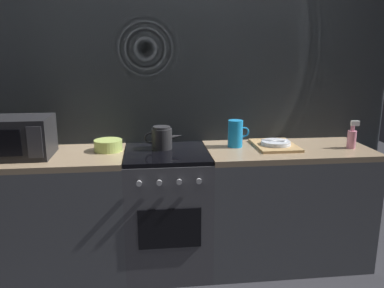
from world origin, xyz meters
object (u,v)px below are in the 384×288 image
(microwave, at_px, (16,137))
(dish_pile, at_px, (275,144))
(mixing_bowl, at_px, (108,145))
(stove_unit, at_px, (167,210))
(spray_bottle, at_px, (352,137))
(kettle, at_px, (162,138))
(pitcher, at_px, (236,134))

(microwave, distance_m, dish_pile, 1.82)
(microwave, distance_m, mixing_bowl, 0.61)
(stove_unit, relative_size, spray_bottle, 4.43)
(dish_pile, height_order, spray_bottle, spray_bottle)
(microwave, relative_size, dish_pile, 1.15)
(microwave, height_order, kettle, microwave)
(stove_unit, distance_m, pitcher, 0.76)
(kettle, bearing_deg, microwave, -174.12)
(stove_unit, xyz_separation_m, pitcher, (0.52, 0.08, 0.55))
(spray_bottle, bearing_deg, kettle, 174.18)
(mixing_bowl, relative_size, pitcher, 1.00)
(pitcher, bearing_deg, spray_bottle, -9.45)
(mixing_bowl, xyz_separation_m, dish_pile, (1.22, -0.03, -0.02))
(spray_bottle, bearing_deg, pitcher, 170.55)
(kettle, height_order, dish_pile, kettle)
(mixing_bowl, distance_m, pitcher, 0.93)
(mixing_bowl, bearing_deg, pitcher, 0.73)
(stove_unit, relative_size, dish_pile, 2.25)
(pitcher, bearing_deg, stove_unit, -170.77)
(microwave, xyz_separation_m, dish_pile, (1.82, 0.06, -0.12))
(stove_unit, bearing_deg, dish_pile, 3.03)
(mixing_bowl, xyz_separation_m, spray_bottle, (1.77, -0.13, 0.04))
(kettle, relative_size, dish_pile, 0.71)
(stove_unit, xyz_separation_m, kettle, (-0.03, 0.09, 0.53))
(stove_unit, distance_m, spray_bottle, 1.46)
(dish_pile, bearing_deg, spray_bottle, -10.22)
(stove_unit, bearing_deg, microwave, -179.14)
(stove_unit, bearing_deg, kettle, 107.32)
(stove_unit, xyz_separation_m, dish_pile, (0.81, 0.04, 0.47))
(microwave, bearing_deg, dish_pile, 1.83)
(microwave, xyz_separation_m, kettle, (0.98, 0.10, -0.05))
(kettle, bearing_deg, spray_bottle, -5.82)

